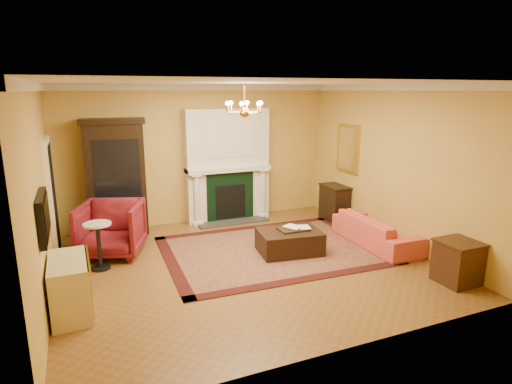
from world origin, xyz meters
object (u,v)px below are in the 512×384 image
commode (70,287)px  leather_ottoman (289,241)px  wingback_armchair (111,226)px  end_table (458,263)px  china_cabinet (117,180)px  pedestal_table (99,243)px  console_table (334,204)px  coral_sofa (376,226)px

commode → leather_ottoman: bearing=11.6°
wingback_armchair → end_table: bearing=-13.8°
china_cabinet → end_table: 6.38m
end_table → leather_ottoman: bearing=130.6°
pedestal_table → end_table: pedestal_table is taller
console_table → commode: bearing=-157.6°
china_cabinet → leather_ottoman: size_ratio=2.06×
wingback_armchair → console_table: bearing=23.4°
china_cabinet → end_table: (4.51, -4.44, -0.81)m
commode → leather_ottoman: size_ratio=0.92×
end_table → wingback_armchair: bearing=145.6°
pedestal_table → commode: (-0.44, -1.37, -0.09)m
commode → leather_ottoman: (3.65, 0.79, -0.16)m
china_cabinet → wingback_armchair: (-0.25, -1.17, -0.59)m
commode → coral_sofa: coral_sofa is taller
leather_ottoman → wingback_armchair: bearing=166.3°
wingback_armchair → coral_sofa: 4.90m
wingback_armchair → leather_ottoman: wingback_armchair is taller
wingback_armchair → coral_sofa: wingback_armchair is taller
end_table → console_table: 3.50m
pedestal_table → coral_sofa: bearing=-9.8°
wingback_armchair → pedestal_table: 0.64m
wingback_armchair → pedestal_table: size_ratio=1.34×
wingback_armchair → console_table: size_ratio=1.37×
console_table → wingback_armchair: bearing=-176.6°
end_table → leather_ottoman: end_table is taller
console_table → leather_ottoman: bearing=-142.4°
china_cabinet → pedestal_table: bearing=-99.1°
commode → coral_sofa: bearing=4.8°
end_table → console_table: (0.06, 3.50, 0.07)m
pedestal_table → console_table: pedestal_table is taller
leather_ottoman → coral_sofa: bearing=-1.3°
wingback_armchair → pedestal_table: bearing=-91.8°
coral_sofa → pedestal_table: bearing=81.4°
coral_sofa → end_table: bearing=-176.1°
leather_ottoman → china_cabinet: bearing=147.0°
console_table → leather_ottoman: size_ratio=0.71×
wingback_armchair → commode: size_ratio=1.05×
commode → end_table: commode is taller
console_table → coral_sofa: bearing=-94.3°
china_cabinet → end_table: bearing=-37.9°
pedestal_table → console_table: (5.07, 0.82, -0.07)m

